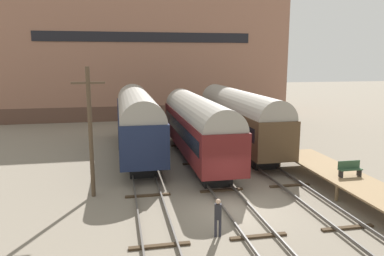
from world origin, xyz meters
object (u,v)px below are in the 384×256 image
Objects in this scene: train_car_brown at (239,116)px; train_car_maroon at (197,125)px; bench at (350,168)px; person_worker at (218,214)px; train_car_navy at (137,118)px; utility_pole at (90,130)px.

train_car_maroon is at bearing -143.22° from train_car_brown.
bench is at bearing -49.74° from train_car_maroon.
train_car_navy is at bearing 99.65° from person_worker.
train_car_maroon is 5.31m from train_car_navy.
train_car_maroon is 8.91× the size of person_worker.
train_car_maroon is 12.69m from person_worker.
train_car_brown reaches higher than train_car_maroon.
utility_pole reaches higher than train_car_brown.
train_car_brown is 1.07× the size of train_car_maroon.
train_car_maroon is 11.30m from bench.
train_car_maroon is 0.95× the size of train_car_navy.
person_worker is 0.24× the size of utility_pole.
train_car_maroon reaches higher than person_worker.
person_worker is at bearing -111.27° from train_car_brown.
train_car_maroon is 11.20× the size of bench.
train_car_navy is (-4.37, 3.00, 0.14)m from train_car_maroon.
train_car_brown is 8.75m from train_car_navy.
train_car_brown is at bearing 36.78° from train_car_maroon.
utility_pole is (-14.68, 2.35, 2.35)m from bench.
utility_pole is (-7.43, -6.21, 1.00)m from train_car_maroon.
bench is 9.81m from person_worker.
train_car_brown reaches higher than bench.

